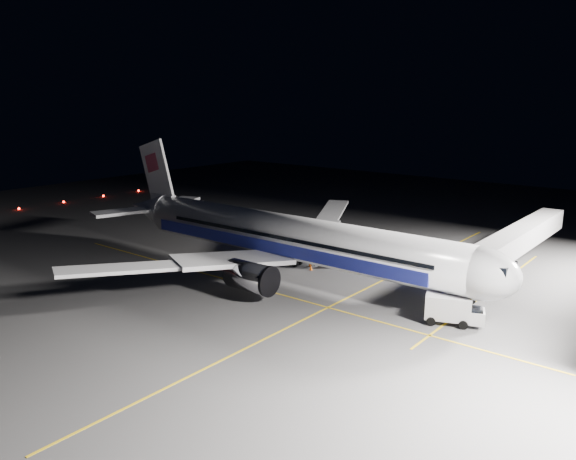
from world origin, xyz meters
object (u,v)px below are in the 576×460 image
(jet_bridge, at_px, (513,242))
(safety_cone_a, at_px, (311,268))
(service_truck, at_px, (454,309))
(safety_cone_b, at_px, (310,264))
(airliner, at_px, (284,237))
(baggage_tug, at_px, (332,255))
(safety_cone_c, at_px, (308,255))

(jet_bridge, distance_m, safety_cone_a, 26.23)
(service_truck, bearing_deg, safety_cone_b, 141.34)
(airliner, bearing_deg, safety_cone_b, 87.57)
(baggage_tug, bearing_deg, jet_bridge, 34.94)
(jet_bridge, xyz_separation_m, safety_cone_a, (-21.73, -14.06, -4.24))
(safety_cone_a, height_order, safety_cone_b, safety_cone_a)
(safety_cone_b, relative_size, safety_cone_c, 1.02)
(jet_bridge, bearing_deg, baggage_tug, -159.89)
(baggage_tug, height_order, safety_cone_b, baggage_tug)
(jet_bridge, height_order, safety_cone_c, jet_bridge)
(airliner, xyz_separation_m, safety_cone_b, (0.23, 5.35, -4.86))
(service_truck, xyz_separation_m, baggage_tug, (-22.93, 11.67, -0.87))
(service_truck, bearing_deg, safety_cone_a, 143.74)
(jet_bridge, xyz_separation_m, safety_cone_c, (-25.92, -9.15, -4.28))
(safety_cone_b, bearing_deg, baggage_tug, 83.81)
(jet_bridge, distance_m, safety_cone_c, 27.82)
(airliner, bearing_deg, baggage_tug, 85.84)
(airliner, xyz_separation_m, jet_bridge, (23.08, 18.06, -0.58))
(service_truck, distance_m, safety_cone_b, 24.52)
(safety_cone_a, bearing_deg, safety_cone_c, 130.48)
(baggage_tug, distance_m, safety_cone_c, 3.72)
(airliner, relative_size, jet_bridge, 1.79)
(baggage_tug, distance_m, safety_cone_b, 4.56)
(safety_cone_c, bearing_deg, airliner, -72.28)
(safety_cone_a, bearing_deg, jet_bridge, 32.89)
(service_truck, distance_m, baggage_tug, 25.75)
(service_truck, bearing_deg, airliner, 153.96)
(service_truck, bearing_deg, baggage_tug, 131.35)
(jet_bridge, xyz_separation_m, service_truck, (0.58, -19.85, -2.99))
(jet_bridge, bearing_deg, safety_cone_a, -147.11)
(safety_cone_a, xyz_separation_m, safety_cone_c, (-4.19, 4.91, -0.04))
(baggage_tug, xyz_separation_m, safety_cone_b, (-0.49, -4.52, -0.42))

